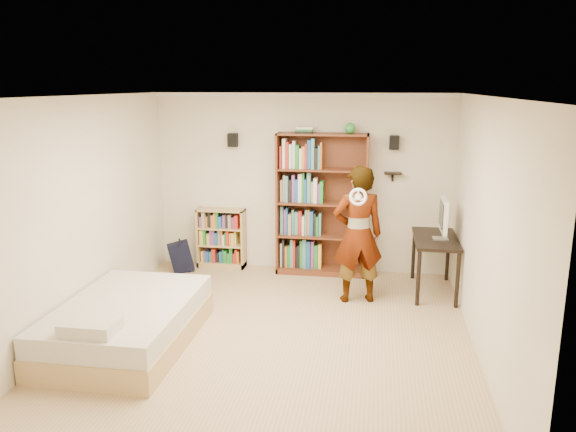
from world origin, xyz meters
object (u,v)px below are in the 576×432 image
person (358,235)px  low_bookshelf (221,238)px  tall_bookshelf (322,205)px  daybed (127,318)px  computer_desk (434,265)px

person → low_bookshelf: bearing=-42.2°
tall_bookshelf → low_bookshelf: (-1.58, 0.06, -0.60)m
low_bookshelf → person: (2.16, -1.12, 0.44)m
low_bookshelf → daybed: size_ratio=0.45×
tall_bookshelf → person: tall_bookshelf is taller
computer_desk → daybed: 4.12m
daybed → low_bookshelf: bearing=84.0°
computer_desk → person: size_ratio=0.63×
tall_bookshelf → computer_desk: bearing=-19.5°
computer_desk → person: bearing=-155.0°
low_bookshelf → daybed: low_bookshelf is taller
tall_bookshelf → person: bearing=-61.3°
daybed → person: 3.04m
person → tall_bookshelf: bearing=-76.2°
tall_bookshelf → daybed: (-1.88, -2.75, -0.76)m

